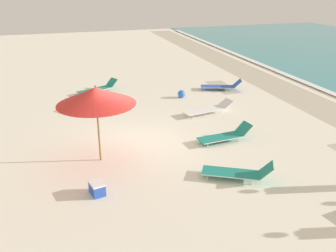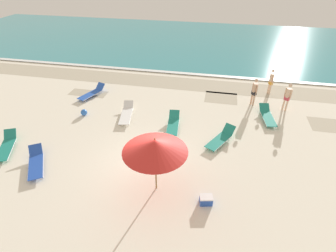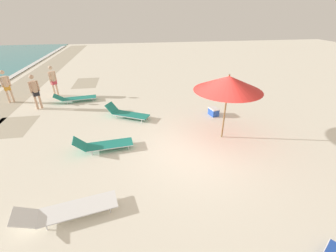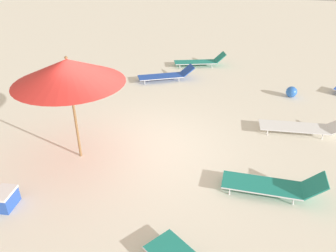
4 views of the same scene
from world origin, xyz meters
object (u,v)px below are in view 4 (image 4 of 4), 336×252
at_px(sun_lounger_under_umbrella, 273,185).
at_px(beach_ball, 292,92).
at_px(sun_lounger_near_water_left, 200,61).
at_px(beach_umbrella, 68,71).
at_px(sun_lounger_mid_beach_solo, 166,75).
at_px(cooler_box, 5,199).
at_px(sun_lounger_beside_umbrella, 303,127).

distance_m(sun_lounger_under_umbrella, beach_ball, 5.46).
xyz_separation_m(sun_lounger_near_water_left, beach_ball, (2.18, 3.84, -0.02)).
relative_size(beach_umbrella, beach_ball, 6.76).
distance_m(sun_lounger_under_umbrella, sun_lounger_mid_beach_solo, 7.04).
xyz_separation_m(beach_umbrella, cooler_box, (2.06, -0.38, -2.02)).
relative_size(sun_lounger_near_water_left, sun_lounger_mid_beach_solo, 1.05).
bearing_deg(sun_lounger_beside_umbrella, beach_ball, 177.11).
height_order(sun_lounger_mid_beach_solo, cooler_box, sun_lounger_mid_beach_solo).
relative_size(beach_umbrella, sun_lounger_beside_umbrella, 1.06).
distance_m(sun_lounger_beside_umbrella, sun_lounger_mid_beach_solo, 5.60).
distance_m(beach_umbrella, sun_lounger_under_umbrella, 5.00).
relative_size(beach_umbrella, sun_lounger_mid_beach_solo, 1.19).
bearing_deg(sun_lounger_near_water_left, sun_lounger_mid_beach_solo, -44.76).
height_order(beach_umbrella, sun_lounger_near_water_left, beach_umbrella).
xyz_separation_m(sun_lounger_mid_beach_solo, beach_ball, (0.03, 4.61, -0.02)).
xyz_separation_m(beach_umbrella, beach_ball, (-5.63, 4.80, -2.02)).
bearing_deg(beach_ball, sun_lounger_beside_umbrella, 8.25).
bearing_deg(sun_lounger_beside_umbrella, beach_umbrella, -70.22).
bearing_deg(sun_lounger_mid_beach_solo, sun_lounger_near_water_left, 127.01).
bearing_deg(sun_lounger_under_umbrella, cooler_box, -71.75).
xyz_separation_m(sun_lounger_near_water_left, cooler_box, (9.87, -1.33, -0.03)).
relative_size(sun_lounger_under_umbrella, cooler_box, 3.71).
xyz_separation_m(beach_umbrella, sun_lounger_near_water_left, (-7.80, 0.96, -1.99)).
bearing_deg(beach_ball, beach_umbrella, -40.43).
xyz_separation_m(beach_umbrella, sun_lounger_mid_beach_solo, (-5.66, 0.18, -2.00)).
distance_m(sun_lounger_under_umbrella, sun_lounger_beside_umbrella, 2.98).
distance_m(sun_lounger_near_water_left, beach_ball, 4.41).
bearing_deg(beach_umbrella, sun_lounger_under_umbrella, 92.15).
bearing_deg(sun_lounger_near_water_left, cooler_box, -32.60).
bearing_deg(sun_lounger_under_umbrella, sun_lounger_beside_umbrella, 162.85).
bearing_deg(sun_lounger_near_water_left, sun_lounger_under_umbrella, 0.53).
bearing_deg(beach_umbrella, sun_lounger_near_water_left, 173.02).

